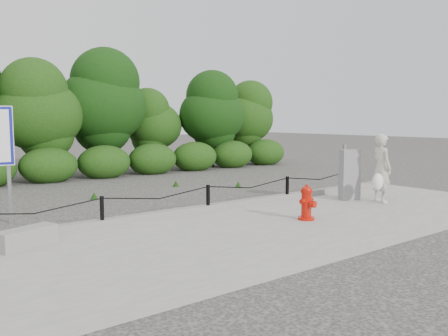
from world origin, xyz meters
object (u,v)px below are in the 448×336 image
concrete_block (27,238)px  utility_cabinet (350,175)px  pedestrian (381,169)px  fire_hydrant (307,203)px

concrete_block → utility_cabinet: bearing=-2.8°
pedestrian → utility_cabinet: 0.79m
pedestrian → concrete_block: (-8.11, 1.09, -0.67)m
fire_hydrant → concrete_block: 5.31m
pedestrian → concrete_block: pedestrian is taller
concrete_block → fire_hydrant: bearing=-14.9°
pedestrian → utility_cabinet: bearing=40.4°
fire_hydrant → utility_cabinet: (2.68, 0.98, 0.30)m
concrete_block → utility_cabinet: size_ratio=0.69×
fire_hydrant → pedestrian: (2.99, 0.28, 0.48)m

